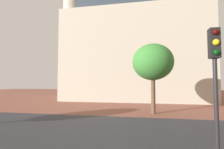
% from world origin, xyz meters
% --- Properties ---
extents(ground_plane, '(120.00, 120.00, 0.00)m').
position_xyz_m(ground_plane, '(0.00, 10.00, 0.00)').
color(ground_plane, brown).
extents(street_asphalt_strip, '(120.00, 7.32, 0.00)m').
position_xyz_m(street_asphalt_strip, '(0.00, 8.33, 0.00)').
color(street_asphalt_strip, '#2D2D33').
rests_on(street_asphalt_strip, ground_plane).
extents(landmark_building, '(22.33, 12.63, 34.65)m').
position_xyz_m(landmark_building, '(-0.09, 27.31, 9.34)').
color(landmark_building, '#B2A893').
rests_on(landmark_building, ground_plane).
extents(traffic_light_pole, '(0.28, 0.34, 4.33)m').
position_xyz_m(traffic_light_pole, '(3.82, 4.05, 3.04)').
color(traffic_light_pole, black).
rests_on(traffic_light_pole, ground_plane).
extents(tree_curb_far, '(3.65, 3.65, 6.26)m').
position_xyz_m(tree_curb_far, '(2.65, 13.83, 4.58)').
color(tree_curb_far, brown).
rests_on(tree_curb_far, ground_plane).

